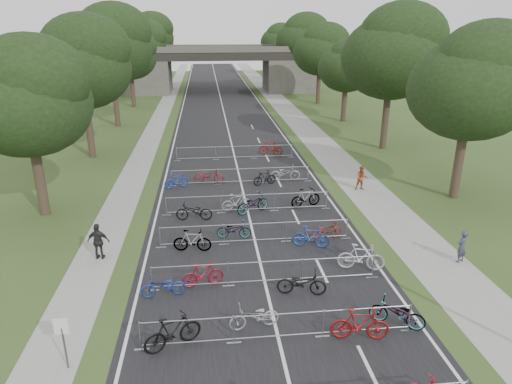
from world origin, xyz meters
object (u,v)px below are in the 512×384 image
(pedestrian_b, at_px, (362,178))
(pedestrian_a, at_px, (462,247))
(pedestrian_c, at_px, (99,242))
(park_sign, at_px, (63,334))
(overpass_bridge, at_px, (218,69))

(pedestrian_b, bearing_deg, pedestrian_a, -78.48)
(pedestrian_b, relative_size, pedestrian_c, 0.91)
(park_sign, relative_size, pedestrian_c, 1.06)
(pedestrian_b, bearing_deg, pedestrian_c, -149.01)
(pedestrian_a, distance_m, pedestrian_b, 9.91)
(overpass_bridge, bearing_deg, pedestrian_c, -97.56)
(pedestrian_c, bearing_deg, overpass_bridge, -90.31)
(pedestrian_c, bearing_deg, park_sign, 100.99)
(overpass_bridge, xyz_separation_m, park_sign, (-6.80, -62.00, -2.27))
(pedestrian_a, bearing_deg, pedestrian_c, -34.72)
(overpass_bridge, distance_m, pedestrian_a, 57.66)
(park_sign, distance_m, pedestrian_a, 16.65)
(overpass_bridge, bearing_deg, pedestrian_a, -80.98)
(park_sign, bearing_deg, pedestrian_b, 45.89)
(overpass_bridge, height_order, pedestrian_b, overpass_bridge)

